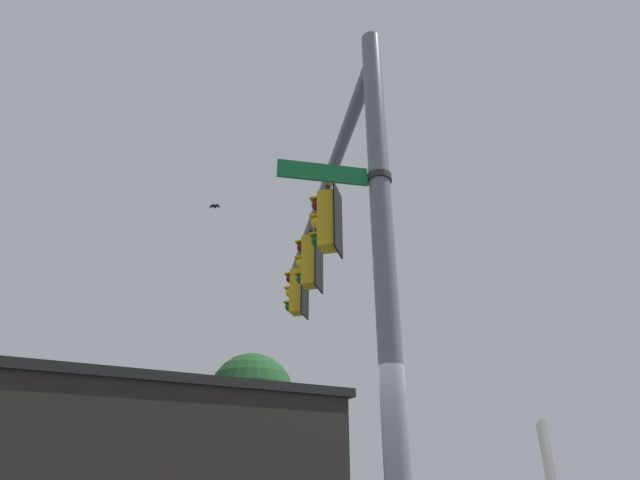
{
  "coord_description": "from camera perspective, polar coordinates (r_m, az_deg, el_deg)",
  "views": [
    {
      "loc": [
        -4.76,
        -0.67,
        1.45
      ],
      "look_at": [
        3.18,
        1.61,
        5.57
      ],
      "focal_mm": 28.19,
      "sensor_mm": 36.0,
      "label": 1
    }
  ],
  "objects": [
    {
      "name": "tree_by_storefront",
      "position": [
        19.95,
        -7.85,
        -17.32
      ],
      "size": [
        3.23,
        3.23,
        6.2
      ],
      "color": "#4C3823",
      "rests_on": "ground"
    },
    {
      "name": "storefront_building",
      "position": [
        18.71,
        -19.49,
        -22.48
      ],
      "size": [
        12.91,
        13.37,
        4.62
      ],
      "color": "#282321",
      "rests_on": "ground"
    },
    {
      "name": "mast_arm",
      "position": [
        9.78,
        -0.22,
        3.68
      ],
      "size": [
        6.82,
        3.58,
        0.2
      ],
      "primitive_type": "cylinder",
      "rotation": [
        0.0,
        1.57,
        0.47
      ],
      "color": "slate"
    },
    {
      "name": "street_name_sign",
      "position": [
        5.66,
        3.41,
        7.31
      ],
      "size": [
        0.68,
        1.18,
        0.22
      ],
      "color": "#147238"
    },
    {
      "name": "signal_pole",
      "position": [
        5.19,
        7.44,
        -4.14
      ],
      "size": [
        0.24,
        0.24,
        6.81
      ],
      "primitive_type": "cylinder",
      "color": "slate",
      "rests_on": "ground"
    },
    {
      "name": "traffic_light_nearest_pole",
      "position": [
        8.59,
        0.8,
        2.17
      ],
      "size": [
        0.54,
        0.49,
        1.31
      ],
      "color": "black"
    },
    {
      "name": "traffic_light_mid_outer",
      "position": [
        11.7,
        -2.62,
        -5.87
      ],
      "size": [
        0.54,
        0.49,
        1.31
      ],
      "color": "black"
    },
    {
      "name": "traffic_light_mid_inner",
      "position": [
        10.12,
        -1.17,
        -2.47
      ],
      "size": [
        0.54,
        0.49,
        1.31
      ],
      "color": "black"
    },
    {
      "name": "bird_flying",
      "position": [
        13.75,
        -11.86,
        3.78
      ],
      "size": [
        0.23,
        0.28,
        0.1
      ],
      "color": "black"
    }
  ]
}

